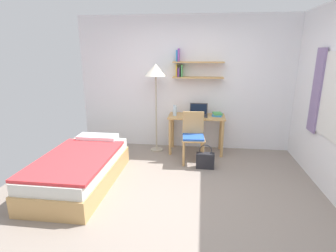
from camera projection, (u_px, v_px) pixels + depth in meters
ground_plane at (180, 195)px, 3.68m from camera, size 5.28×5.28×0.00m
wall_back at (189, 84)px, 5.25m from camera, size 4.40×0.27×2.60m
bed at (81, 169)px, 3.94m from camera, size 0.97×1.87×0.54m
desk at (196, 123)px, 5.12m from camera, size 1.07×0.52×0.74m
desk_chair at (193, 135)px, 4.69m from camera, size 0.43×0.43×0.89m
standing_lamp at (156, 74)px, 4.96m from camera, size 0.41×0.41×1.70m
laptop at (198, 113)px, 5.07m from camera, size 0.34×0.24×0.23m
water_bottle at (175, 110)px, 5.05m from camera, size 0.07×0.07×0.20m
book_stack at (217, 114)px, 5.06m from camera, size 0.21×0.26×0.06m
handbag at (205, 160)px, 4.50m from camera, size 0.31×0.13×0.42m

